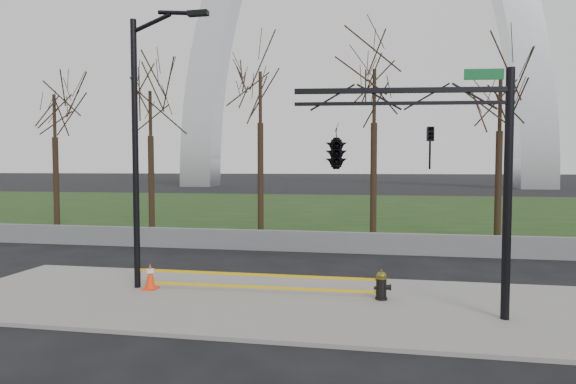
% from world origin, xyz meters
% --- Properties ---
extents(ground, '(500.00, 500.00, 0.00)m').
position_xyz_m(ground, '(0.00, 0.00, 0.00)').
color(ground, black).
rests_on(ground, ground).
extents(sidewalk, '(18.00, 6.00, 0.10)m').
position_xyz_m(sidewalk, '(0.00, 0.00, 0.05)').
color(sidewalk, gray).
rests_on(sidewalk, ground).
extents(grass_strip, '(120.00, 40.00, 0.06)m').
position_xyz_m(grass_strip, '(0.00, 30.00, 0.03)').
color(grass_strip, black).
rests_on(grass_strip, ground).
extents(guardrail, '(60.00, 0.30, 0.90)m').
position_xyz_m(guardrail, '(0.00, 8.00, 0.45)').
color(guardrail, '#59595B').
rests_on(guardrail, ground).
extents(gateway_arch, '(66.00, 6.00, 65.00)m').
position_xyz_m(gateway_arch, '(0.00, 75.00, 32.50)').
color(gateway_arch, silver).
rests_on(gateway_arch, ground).
extents(tree_row, '(33.87, 4.00, 9.66)m').
position_xyz_m(tree_row, '(-6.06, 12.00, 4.83)').
color(tree_row, black).
rests_on(tree_row, ground).
extents(fire_hydrant, '(0.50, 0.33, 0.81)m').
position_xyz_m(fire_hydrant, '(3.14, 0.52, 0.47)').
color(fire_hydrant, black).
rests_on(fire_hydrant, sidewalk).
extents(traffic_cone, '(0.42, 0.42, 0.77)m').
position_xyz_m(traffic_cone, '(-3.56, 0.44, 0.49)').
color(traffic_cone, '#FF360D').
rests_on(traffic_cone, sidewalk).
extents(street_light, '(2.39, 0.24, 8.21)m').
position_xyz_m(street_light, '(-3.81, 0.56, 4.69)').
color(street_light, black).
rests_on(street_light, ground).
extents(traffic_signal_mast, '(5.08, 2.53, 6.00)m').
position_xyz_m(traffic_signal_mast, '(2.78, -1.02, 4.15)').
color(traffic_signal_mast, black).
rests_on(traffic_signal_mast, ground).
extents(caution_tape, '(7.17, 0.14, 0.42)m').
position_xyz_m(caution_tape, '(-0.34, 0.51, 0.47)').
color(caution_tape, '#DEB20B').
rests_on(caution_tape, ground).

